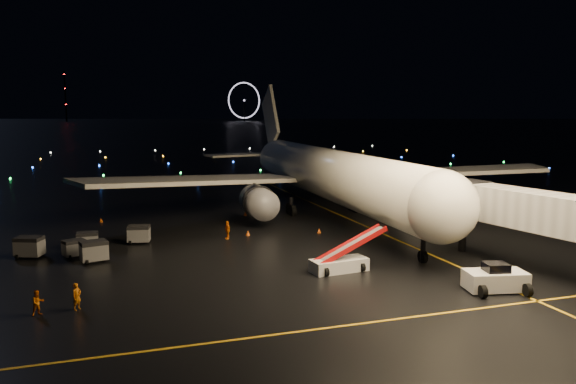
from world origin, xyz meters
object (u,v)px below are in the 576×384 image
(airliner, at_px, (319,145))
(crew_b, at_px, (38,303))
(crew_c, at_px, (227,230))
(belt_loader, at_px, (339,251))
(pushback_tug, at_px, (495,277))
(baggage_cart_2, at_px, (87,241))
(crew_a, at_px, (77,296))
(baggage_cart_3, at_px, (74,248))
(baggage_cart_1, at_px, (94,251))
(baggage_cart_0, at_px, (139,234))
(baggage_cart_4, at_px, (29,247))

(airliner, height_order, crew_b, airliner)
(crew_c, bearing_deg, belt_loader, 11.46)
(crew_c, bearing_deg, crew_b, -54.07)
(pushback_tug, distance_m, baggage_cart_2, 35.94)
(airliner, relative_size, crew_a, 33.78)
(baggage_cart_3, bearing_deg, crew_b, -119.48)
(airliner, xyz_separation_m, crew_c, (-14.69, -12.17, -7.66))
(airliner, xyz_separation_m, baggage_cart_1, (-27.42, -17.34, -7.66))
(belt_loader, height_order, baggage_cart_1, belt_loader)
(baggage_cart_0, bearing_deg, baggage_cart_1, -111.95)
(baggage_cart_0, bearing_deg, baggage_cart_2, -155.68)
(airliner, relative_size, belt_loader, 8.90)
(baggage_cart_0, bearing_deg, airliner, 38.23)
(pushback_tug, distance_m, crew_c, 26.85)
(belt_loader, xyz_separation_m, crew_b, (-22.06, -3.15, -0.83))
(pushback_tug, relative_size, baggage_cart_0, 2.07)
(airliner, xyz_separation_m, pushback_tug, (0.20, -34.52, -7.57))
(pushback_tug, distance_m, baggage_cart_3, 35.24)
(crew_b, xyz_separation_m, crew_c, (15.93, 17.47, 0.11))
(baggage_cart_2, relative_size, baggage_cart_3, 1.05)
(crew_c, relative_size, baggage_cart_4, 0.84)
(airliner, distance_m, crew_b, 43.32)
(crew_c, height_order, baggage_cart_0, crew_c)
(crew_c, height_order, baggage_cart_3, crew_c)
(pushback_tug, xyz_separation_m, crew_a, (-28.51, 5.14, -0.12))
(baggage_cart_0, height_order, baggage_cart_3, baggage_cart_0)
(crew_a, bearing_deg, belt_loader, -36.80)
(belt_loader, bearing_deg, baggage_cart_2, 138.02)
(airliner, bearing_deg, baggage_cart_0, -152.60)
(crew_b, xyz_separation_m, baggage_cart_2, (2.55, 17.31, -0.01))
(crew_a, relative_size, baggage_cart_1, 0.82)
(pushback_tug, relative_size, belt_loader, 0.63)
(belt_loader, xyz_separation_m, baggage_cart_1, (-18.86, 9.15, -0.73))
(airliner, relative_size, baggage_cart_0, 29.30)
(belt_loader, xyz_separation_m, baggage_cart_2, (-19.51, 14.15, -0.84))
(pushback_tug, distance_m, belt_loader, 11.90)
(belt_loader, height_order, baggage_cart_3, belt_loader)
(pushback_tug, bearing_deg, crew_b, -176.88)
(crew_c, height_order, baggage_cart_1, crew_c)
(baggage_cart_1, bearing_deg, belt_loader, -39.95)
(baggage_cart_1, height_order, baggage_cart_3, baggage_cart_1)
(baggage_cart_4, bearing_deg, baggage_cart_2, 41.18)
(belt_loader, relative_size, baggage_cart_3, 3.74)
(belt_loader, relative_size, baggage_cart_1, 3.13)
(crew_c, xyz_separation_m, baggage_cart_3, (-14.43, -2.81, -0.15))
(baggage_cart_1, xyz_separation_m, baggage_cart_2, (-0.65, 5.00, -0.11))
(baggage_cart_1, bearing_deg, baggage_cart_2, 83.30)
(crew_a, xyz_separation_m, baggage_cart_1, (0.89, 12.04, 0.03))
(crew_c, bearing_deg, crew_a, -50.07)
(baggage_cart_3, distance_m, baggage_cart_4, 3.86)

